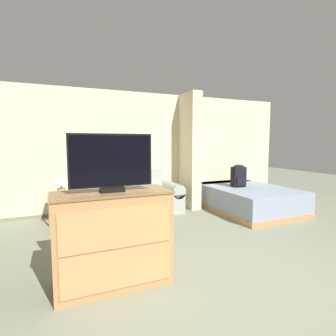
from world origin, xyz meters
name	(u,v)px	position (x,y,z in m)	size (l,w,h in m)	color
ground_plane	(259,294)	(0.00, 0.00, 0.00)	(20.00, 20.00, 0.00)	gray
wall_back	(141,151)	(0.00, 3.83, 1.29)	(7.47, 0.16, 2.60)	beige
wall_partition_pillar	(190,151)	(1.02, 3.42, 1.30)	(0.24, 0.71, 2.60)	beige
couch	(129,199)	(-0.43, 3.35, 0.32)	(2.20, 0.84, 0.87)	#99A393
coffee_table	(143,206)	(-0.42, 2.42, 0.38)	(0.78, 0.43, 0.43)	#B27F4C
side_table	(62,198)	(-1.73, 3.27, 0.46)	(0.48, 0.48, 0.54)	#B27F4C
table_lamp	(61,180)	(-1.73, 3.27, 0.81)	(0.31, 0.31, 0.39)	tan
tv_dresser	(113,238)	(-1.28, 0.75, 0.50)	(1.20, 0.51, 0.99)	#B27F4C
tv	(112,163)	(-1.28, 0.75, 1.29)	(0.84, 0.16, 0.59)	black
bed	(246,198)	(2.05, 2.65, 0.26)	(1.57, 2.17, 0.52)	#B27F4C
backpack	(239,175)	(1.88, 2.72, 0.77)	(0.30, 0.21, 0.49)	black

